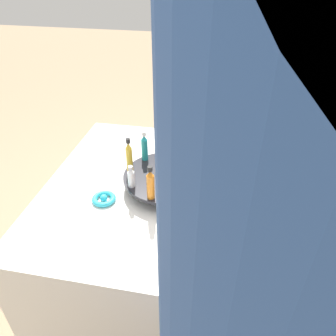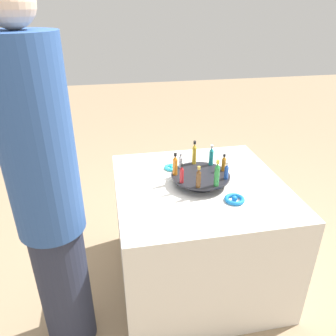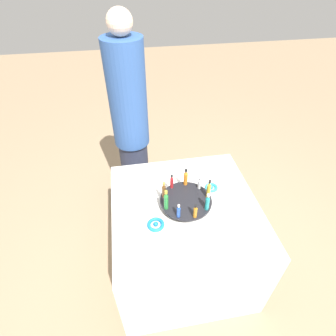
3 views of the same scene
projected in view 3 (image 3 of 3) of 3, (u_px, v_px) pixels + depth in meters
ground_plane at (182, 262)px, 2.20m from camera, size 12.00×12.00×0.00m
party_table at (183, 237)px, 1.97m from camera, size 0.97×0.97×0.71m
display_stand at (186, 202)px, 1.71m from camera, size 0.34×0.34×0.06m
bottle_red at (172, 182)px, 1.75m from camera, size 0.02×0.02×0.11m
bottle_brown at (164, 190)px, 1.68m from camera, size 0.03×0.03×0.12m
bottle_green at (166, 200)px, 1.60m from camera, size 0.03×0.03×0.15m
bottle_blue at (179, 211)px, 1.57m from camera, size 0.02×0.02×0.10m
bottle_amber at (195, 211)px, 1.56m from camera, size 0.02×0.02×0.10m
bottle_teal at (207, 202)px, 1.60m from camera, size 0.03×0.03×0.13m
bottle_gold at (209, 190)px, 1.67m from camera, size 0.03×0.03×0.15m
bottle_clear at (200, 183)px, 1.76m from camera, size 0.03×0.03×0.09m
bottle_orange at (186, 177)px, 1.77m from camera, size 0.03×0.03×0.13m
ribbon_bow_blue at (156, 225)px, 1.61m from camera, size 0.11×0.11×0.03m
ribbon_bow_teal at (211, 187)px, 1.85m from camera, size 0.09×0.09×0.03m
person_figure at (131, 126)px, 2.18m from camera, size 0.30×0.30×1.74m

